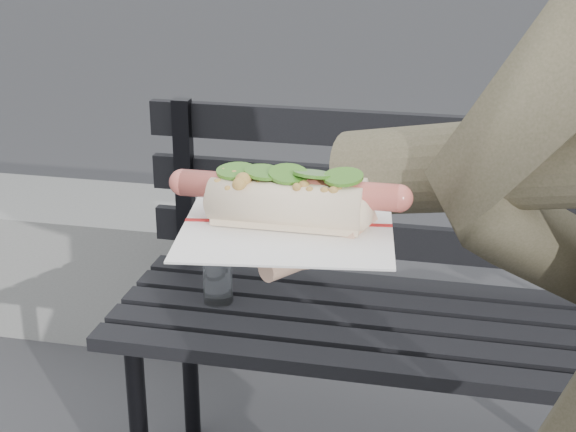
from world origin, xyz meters
name	(u,v)px	position (x,y,z in m)	size (l,w,h in m)	color
park_bench	(464,293)	(0.09, 0.91, 0.52)	(1.50, 0.44, 0.88)	black
concrete_block	(100,261)	(-1.06, 1.57, 0.20)	(1.20, 0.40, 0.40)	slate
held_hotdog	(515,175)	(0.13, -0.02, 1.09)	(0.64, 0.31, 0.20)	#41402B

